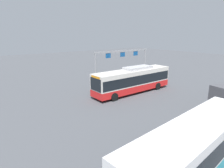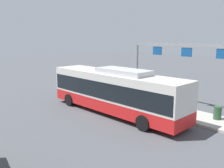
{
  "view_description": "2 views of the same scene",
  "coord_description": "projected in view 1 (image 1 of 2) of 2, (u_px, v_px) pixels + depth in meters",
  "views": [
    {
      "loc": [
        17.74,
        18.84,
        7.85
      ],
      "look_at": [
        2.52,
        -1.3,
        1.3
      ],
      "focal_mm": 31.73,
      "sensor_mm": 36.0,
      "label": 1
    },
    {
      "loc": [
        -12.92,
        12.33,
        5.66
      ],
      "look_at": [
        2.31,
        -1.93,
        1.69
      ],
      "focal_mm": 39.49,
      "sensor_mm": 36.0,
      "label": 2
    }
  ],
  "objects": [
    {
      "name": "person_waiting_near",
      "position": [
        107.0,
        82.0,
        28.03
      ],
      "size": [
        0.53,
        0.61,
        1.67
      ],
      "rotation": [
        0.0,
        0.0,
        2.08
      ],
      "color": "gray",
      "rests_on": "platform_curb"
    },
    {
      "name": "platform_sign_gantry",
      "position": [
        123.0,
        59.0,
        31.6
      ],
      "size": [
        10.72,
        0.24,
        5.2
      ],
      "color": "gray",
      "rests_on": "ground"
    },
    {
      "name": "bus_main",
      "position": [
        133.0,
        79.0,
        26.42
      ],
      "size": [
        11.96,
        2.84,
        3.46
      ],
      "rotation": [
        0.0,
        0.0,
        0.02
      ],
      "color": "red",
      "rests_on": "ground"
    },
    {
      "name": "bus_background_right",
      "position": [
        195.0,
        146.0,
        10.92
      ],
      "size": [
        11.49,
        3.62,
        3.1
      ],
      "rotation": [
        0.0,
        0.0,
        3.24
      ],
      "color": "teal",
      "rests_on": "ground"
    },
    {
      "name": "trash_bin",
      "position": [
        144.0,
        77.0,
        33.28
      ],
      "size": [
        0.52,
        0.52,
        0.9
      ],
      "primitive_type": "cylinder",
      "color": "#2D5133",
      "rests_on": "platform_curb"
    },
    {
      "name": "person_boarding",
      "position": [
        96.0,
        86.0,
        26.9
      ],
      "size": [
        0.46,
        0.59,
        1.67
      ],
      "rotation": [
        0.0,
        0.0,
        1.9
      ],
      "color": "maroon",
      "rests_on": "ground"
    },
    {
      "name": "ground_plane",
      "position": [
        133.0,
        92.0,
        26.87
      ],
      "size": [
        120.0,
        120.0,
        0.0
      ],
      "primitive_type": "plane",
      "color": "#4C4F54"
    },
    {
      "name": "platform_curb",
      "position": [
        129.0,
        84.0,
        30.94
      ],
      "size": [
        10.0,
        2.8,
        0.16
      ],
      "primitive_type": "cube",
      "color": "#B2ADA3",
      "rests_on": "ground"
    }
  ]
}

